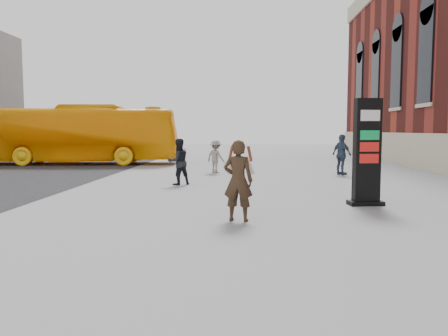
{
  "coord_description": "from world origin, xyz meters",
  "views": [
    {
      "loc": [
        0.71,
        -9.71,
        1.96
      ],
      "look_at": [
        0.26,
        0.57,
        1.06
      ],
      "focal_mm": 35.0,
      "sensor_mm": 36.0,
      "label": 1
    }
  ],
  "objects_px": {
    "woman": "(238,180)",
    "pedestrian_a": "(179,162)",
    "pedestrian_b": "(216,157)",
    "bus": "(72,135)",
    "pedestrian_c": "(342,155)",
    "info_pylon": "(367,152)"
  },
  "relations": [
    {
      "from": "woman",
      "to": "pedestrian_a",
      "type": "height_order",
      "value": "woman"
    },
    {
      "from": "pedestrian_a",
      "to": "pedestrian_b",
      "type": "distance_m",
      "value": 4.52
    },
    {
      "from": "bus",
      "to": "pedestrian_a",
      "type": "xyz_separation_m",
      "value": [
        7.5,
        -9.24,
        -0.85
      ]
    },
    {
      "from": "bus",
      "to": "pedestrian_b",
      "type": "xyz_separation_m",
      "value": [
        8.56,
        -4.85,
        -0.93
      ]
    },
    {
      "from": "pedestrian_c",
      "to": "pedestrian_a",
      "type": "bearing_deg",
      "value": 87.49
    },
    {
      "from": "info_pylon",
      "to": "pedestrian_b",
      "type": "height_order",
      "value": "info_pylon"
    },
    {
      "from": "pedestrian_c",
      "to": "bus",
      "type": "bearing_deg",
      "value": 36.51
    },
    {
      "from": "bus",
      "to": "pedestrian_a",
      "type": "height_order",
      "value": "bus"
    },
    {
      "from": "woman",
      "to": "pedestrian_b",
      "type": "height_order",
      "value": "woman"
    },
    {
      "from": "pedestrian_a",
      "to": "pedestrian_b",
      "type": "xyz_separation_m",
      "value": [
        1.05,
        4.39,
        -0.08
      ]
    },
    {
      "from": "pedestrian_a",
      "to": "pedestrian_c",
      "type": "xyz_separation_m",
      "value": [
        6.6,
        3.78,
        0.06
      ]
    },
    {
      "from": "info_pylon",
      "to": "pedestrian_c",
      "type": "xyz_separation_m",
      "value": [
        1.1,
        7.76,
        -0.49
      ]
    },
    {
      "from": "woman",
      "to": "pedestrian_a",
      "type": "relative_size",
      "value": 1.06
    },
    {
      "from": "info_pylon",
      "to": "bus",
      "type": "distance_m",
      "value": 18.56
    },
    {
      "from": "info_pylon",
      "to": "woman",
      "type": "height_order",
      "value": "info_pylon"
    },
    {
      "from": "bus",
      "to": "pedestrian_b",
      "type": "distance_m",
      "value": 9.88
    },
    {
      "from": "bus",
      "to": "pedestrian_c",
      "type": "bearing_deg",
      "value": -115.33
    },
    {
      "from": "pedestrian_b",
      "to": "pedestrian_c",
      "type": "bearing_deg",
      "value": -149.31
    },
    {
      "from": "woman",
      "to": "pedestrian_c",
      "type": "xyz_separation_m",
      "value": [
        4.4,
        9.9,
        -0.01
      ]
    },
    {
      "from": "pedestrian_a",
      "to": "pedestrian_c",
      "type": "relative_size",
      "value": 0.93
    },
    {
      "from": "info_pylon",
      "to": "bus",
      "type": "bearing_deg",
      "value": 127.84
    },
    {
      "from": "pedestrian_b",
      "to": "pedestrian_c",
      "type": "distance_m",
      "value": 5.58
    }
  ]
}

